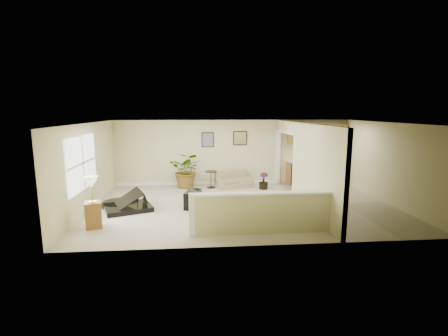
{
  "coord_description": "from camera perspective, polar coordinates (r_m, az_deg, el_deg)",
  "views": [
    {
      "loc": [
        -1.36,
        -9.46,
        2.85
      ],
      "look_at": [
        -0.54,
        0.4,
        1.1
      ],
      "focal_mm": 26.0,
      "sensor_mm": 36.0,
      "label": 1
    }
  ],
  "objects": [
    {
      "name": "interior_partition",
      "position": [
        10.34,
        13.09,
        0.72
      ],
      "size": [
        0.18,
        5.99,
        2.5
      ],
      "color": "beige",
      "rests_on": "floor"
    },
    {
      "name": "ceiling",
      "position": [
        9.56,
        3.45,
        7.94
      ],
      "size": [
        9.0,
        6.0,
        0.04
      ],
      "primitive_type": "cube",
      "color": "white",
      "rests_on": "back_wall"
    },
    {
      "name": "pony_half_wall",
      "position": [
        7.67,
        6.32,
        -7.71
      ],
      "size": [
        3.42,
        0.22,
        1.0
      ],
      "color": "beige",
      "rests_on": "floor"
    },
    {
      "name": "piano",
      "position": [
        9.92,
        -16.73,
        -4.04
      ],
      "size": [
        1.81,
        1.78,
        1.22
      ],
      "rotation": [
        0.0,
        0.0,
        0.38
      ],
      "color": "black",
      "rests_on": "floor"
    },
    {
      "name": "wall_mirror",
      "position": [
        12.59,
        2.84,
        5.26
      ],
      "size": [
        0.55,
        0.04,
        0.55
      ],
      "color": "#311E12",
      "rests_on": "back_wall"
    },
    {
      "name": "piano_bench",
      "position": [
        9.74,
        -5.47,
        -5.47
      ],
      "size": [
        0.55,
        0.82,
        0.5
      ],
      "primitive_type": "cube",
      "rotation": [
        0.0,
        0.0,
        -0.24
      ],
      "color": "black",
      "rests_on": "floor"
    },
    {
      "name": "loveseat",
      "position": [
        12.26,
        1.74,
        -2.03
      ],
      "size": [
        1.54,
        1.13,
        0.75
      ],
      "rotation": [
        0.0,
        0.0,
        0.32
      ],
      "color": "#96865F",
      "rests_on": "floor"
    },
    {
      "name": "palm_plant",
      "position": [
        12.15,
        -6.54,
        -0.43
      ],
      "size": [
        1.44,
        1.33,
        1.33
      ],
      "color": "black",
      "rests_on": "floor"
    },
    {
      "name": "floor",
      "position": [
        9.97,
        3.29,
        -6.57
      ],
      "size": [
        9.0,
        9.0,
        0.0
      ],
      "primitive_type": "plane",
      "color": "tan",
      "rests_on": "ground"
    },
    {
      "name": "right_wall",
      "position": [
        11.24,
        26.71,
        0.8
      ],
      "size": [
        0.04,
        6.0,
        2.5
      ],
      "primitive_type": "cube",
      "color": "beige",
      "rests_on": "floor"
    },
    {
      "name": "kitchen_cabinets",
      "position": [
        13.16,
        15.52,
        1.04
      ],
      "size": [
        2.36,
        0.65,
        2.33
      ],
      "color": "olive",
      "rests_on": "floor"
    },
    {
      "name": "wall_art_left",
      "position": [
        12.49,
        -2.88,
        4.99
      ],
      "size": [
        0.48,
        0.04,
        0.58
      ],
      "color": "#311E12",
      "rests_on": "back_wall"
    },
    {
      "name": "lamp_stand",
      "position": [
        8.6,
        -22.08,
        -6.24
      ],
      "size": [
        0.47,
        0.47,
        1.29
      ],
      "color": "olive",
      "rests_on": "floor"
    },
    {
      "name": "back_wall",
      "position": [
        12.64,
        1.45,
        2.78
      ],
      "size": [
        9.0,
        0.04,
        2.5
      ],
      "primitive_type": "cube",
      "color": "beige",
      "rests_on": "floor"
    },
    {
      "name": "small_plant",
      "position": [
        12.01,
        6.96,
        -2.46
      ],
      "size": [
        0.42,
        0.42,
        0.62
      ],
      "color": "black",
      "rests_on": "floor"
    },
    {
      "name": "left_window",
      "position": [
        9.59,
        -23.72,
        0.81
      ],
      "size": [
        0.05,
        2.15,
        1.45
      ],
      "primitive_type": "cube",
      "color": "white",
      "rests_on": "left_wall"
    },
    {
      "name": "accent_table",
      "position": [
        12.07,
        -2.3,
        -1.63
      ],
      "size": [
        0.44,
        0.44,
        0.64
      ],
      "color": "black",
      "rests_on": "floor"
    },
    {
      "name": "kitchen_vinyl",
      "position": [
        10.86,
        20.07,
        -5.76
      ],
      "size": [
        2.7,
        6.0,
        0.01
      ],
      "primitive_type": "cube",
      "color": "gray",
      "rests_on": "floor"
    },
    {
      "name": "front_wall",
      "position": [
        6.79,
        6.95,
        -3.64
      ],
      "size": [
        9.0,
        0.04,
        2.5
      ],
      "primitive_type": "cube",
      "color": "beige",
      "rests_on": "floor"
    },
    {
      "name": "left_wall",
      "position": [
        10.09,
        -22.82,
        0.14
      ],
      "size": [
        0.04,
        6.0,
        2.5
      ],
      "primitive_type": "cube",
      "color": "beige",
      "rests_on": "floor"
    }
  ]
}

